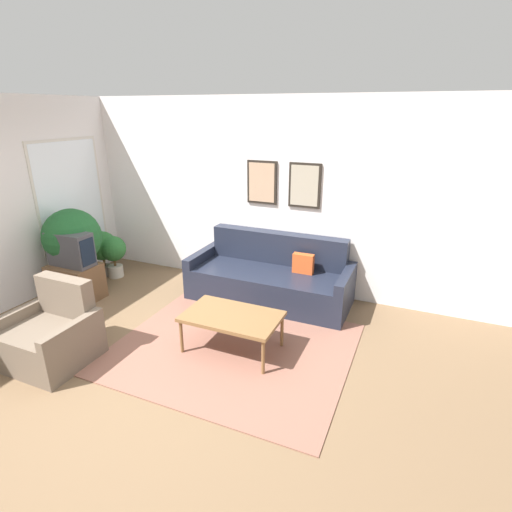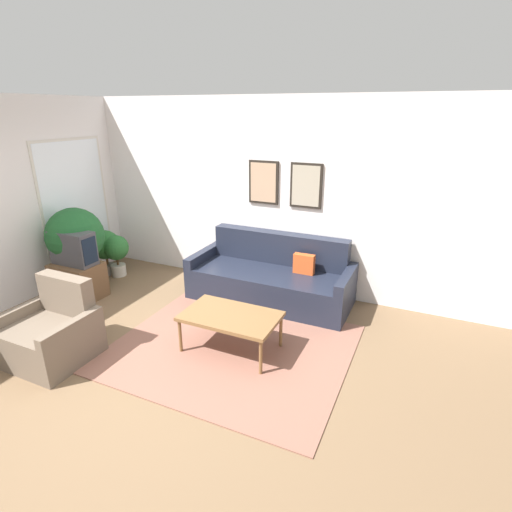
% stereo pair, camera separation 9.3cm
% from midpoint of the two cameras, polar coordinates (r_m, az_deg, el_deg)
% --- Properties ---
extents(ground_plane, '(16.00, 16.00, 0.00)m').
position_cam_midpoint_polar(ground_plane, '(4.35, -16.12, -16.06)').
color(ground_plane, brown).
extents(area_rug, '(2.55, 2.16, 0.01)m').
position_cam_midpoint_polar(area_rug, '(4.59, -2.93, -12.94)').
color(area_rug, brown).
rests_on(area_rug, ground_plane).
extents(wall_back, '(8.00, 0.09, 2.70)m').
position_cam_midpoint_polar(wall_back, '(5.85, -0.58, 8.81)').
color(wall_back, silver).
rests_on(wall_back, ground_plane).
extents(wall_left_window, '(0.08, 8.00, 2.70)m').
position_cam_midpoint_polar(wall_left_window, '(6.04, -32.09, 6.04)').
color(wall_left_window, silver).
rests_on(wall_left_window, ground_plane).
extents(couch, '(2.21, 0.90, 0.89)m').
position_cam_midpoint_polar(couch, '(5.55, 2.74, -3.26)').
color(couch, '#1E2333').
rests_on(couch, ground_plane).
extents(coffee_table, '(1.04, 0.63, 0.44)m').
position_cam_midpoint_polar(coffee_table, '(4.37, -3.02, -8.77)').
color(coffee_table, brown).
rests_on(coffee_table, ground_plane).
extents(tv_stand, '(0.65, 0.48, 0.51)m').
position_cam_midpoint_polar(tv_stand, '(6.12, -23.62, -3.20)').
color(tv_stand, brown).
rests_on(tv_stand, ground_plane).
extents(tv, '(0.62, 0.28, 0.46)m').
position_cam_midpoint_polar(tv, '(5.96, -24.25, 1.08)').
color(tv, '#424247').
rests_on(tv, tv_stand).
extents(armchair, '(0.85, 0.76, 0.84)m').
position_cam_midpoint_polar(armchair, '(4.80, -26.67, -9.88)').
color(armchair, '#6B5B4C').
rests_on(armchair, ground_plane).
extents(potted_plant_tall, '(0.80, 0.80, 1.22)m').
position_cam_midpoint_polar(potted_plant_tall, '(6.21, -24.01, 2.48)').
color(potted_plant_tall, '#935638').
rests_on(potted_plant_tall, ground_plane).
extents(potted_plant_by_window, '(0.46, 0.46, 0.72)m').
position_cam_midpoint_polar(potted_plant_by_window, '(6.75, -20.37, 1.25)').
color(potted_plant_by_window, slate).
rests_on(potted_plant_by_window, ground_plane).
extents(potted_plant_small, '(0.40, 0.40, 0.67)m').
position_cam_midpoint_polar(potted_plant_small, '(6.63, -18.96, 0.72)').
color(potted_plant_small, beige).
rests_on(potted_plant_small, ground_plane).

